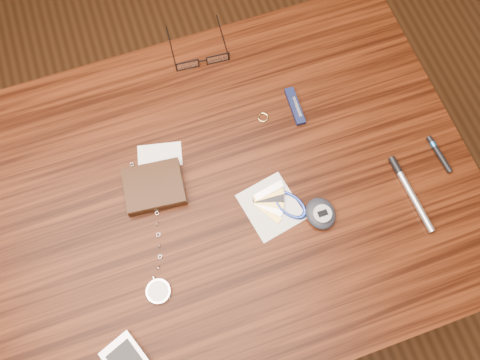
{
  "coord_description": "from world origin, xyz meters",
  "views": [
    {
      "loc": [
        -0.03,
        -0.27,
        1.58
      ],
      "look_at": [
        0.06,
        0.01,
        0.76
      ],
      "focal_mm": 35.0,
      "sensor_mm": 36.0,
      "label": 1
    }
  ],
  "objects": [
    {
      "name": "pedometer",
      "position": [
        0.18,
        -0.1,
        0.76
      ],
      "size": [
        0.05,
        0.06,
        0.03
      ],
      "color": "black",
      "rests_on": "desk"
    },
    {
      "name": "pocket_knife",
      "position": [
        0.22,
        0.12,
        0.76
      ],
      "size": [
        0.02,
        0.08,
        0.01
      ],
      "color": "#0B1732",
      "rests_on": "desk"
    },
    {
      "name": "black_blue_pen",
      "position": [
        0.44,
        -0.06,
        0.76
      ],
      "size": [
        0.02,
        0.08,
        0.01
      ],
      "color": "black",
      "rests_on": "desk"
    },
    {
      "name": "wallet_and_card",
      "position": [
        -0.09,
        0.05,
        0.76
      ],
      "size": [
        0.13,
        0.14,
        0.02
      ],
      "color": "black",
      "rests_on": "desk"
    },
    {
      "name": "desk",
      "position": [
        0.0,
        0.0,
        0.65
      ],
      "size": [
        1.0,
        0.7,
        0.75
      ],
      "color": "#391709",
      "rests_on": "ground"
    },
    {
      "name": "notepad_keys",
      "position": [
        0.12,
        -0.06,
        0.75
      ],
      "size": [
        0.13,
        0.12,
        0.01
      ],
      "color": "white",
      "rests_on": "desk"
    },
    {
      "name": "ground",
      "position": [
        0.0,
        0.0,
        0.0
      ],
      "size": [
        3.8,
        3.8,
        0.0
      ],
      "primitive_type": "plane",
      "color": "#472814",
      "rests_on": "ground"
    },
    {
      "name": "gold_ring",
      "position": [
        0.15,
        0.12,
        0.75
      ],
      "size": [
        0.03,
        0.03,
        0.0
      ],
      "primitive_type": "torus",
      "rotation": [
        0.0,
        0.0,
        -0.29
      ],
      "color": "#CFBB6A",
      "rests_on": "desk"
    },
    {
      "name": "eyeglasses",
      "position": [
        0.08,
        0.28,
        0.76
      ],
      "size": [
        0.12,
        0.12,
        0.02
      ],
      "color": "black",
      "rests_on": "desk"
    },
    {
      "name": "silver_pen",
      "position": [
        0.35,
        -0.11,
        0.76
      ],
      "size": [
        0.02,
        0.15,
        0.01
      ],
      "color": "#BBBABF",
      "rests_on": "desk"
    },
    {
      "name": "pocket_watch",
      "position": [
        -0.13,
        -0.13,
        0.76
      ],
      "size": [
        0.07,
        0.27,
        0.01
      ],
      "color": "silver",
      "rests_on": "desk"
    }
  ]
}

